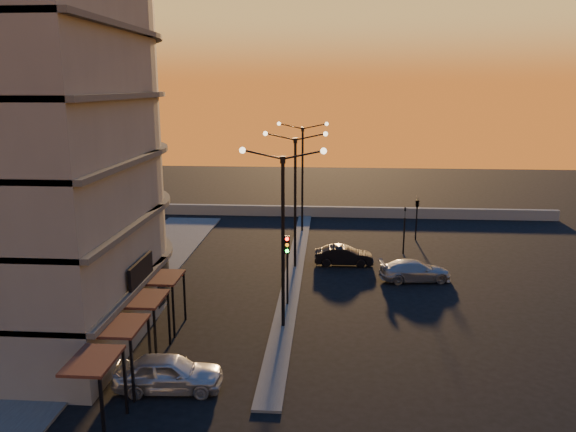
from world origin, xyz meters
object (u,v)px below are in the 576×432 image
at_px(streetlamp_mid, 295,189).
at_px(traffic_light_main, 287,259).
at_px(car_wagon, 415,271).
at_px(car_sedan, 344,256).
at_px(car_hatchback, 169,373).

bearing_deg(streetlamp_mid, traffic_light_main, -90.00).
height_order(traffic_light_main, car_wagon, traffic_light_main).
relative_size(car_sedan, car_wagon, 0.89).
bearing_deg(car_sedan, car_wagon, -124.67).
relative_size(streetlamp_mid, traffic_light_main, 2.24).
distance_m(traffic_light_main, car_wagon, 9.74).
height_order(car_hatchback, car_sedan, car_hatchback).
bearing_deg(streetlamp_mid, car_sedan, 15.52).
relative_size(car_hatchback, car_sedan, 1.09).
relative_size(streetlamp_mid, car_sedan, 2.30).
bearing_deg(car_sedan, streetlamp_mid, 103.80).
distance_m(car_hatchback, car_wagon, 18.99).
distance_m(streetlamp_mid, car_sedan, 6.06).
bearing_deg(traffic_light_main, streetlamp_mid, 90.00).
bearing_deg(traffic_light_main, car_hatchback, -114.30).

